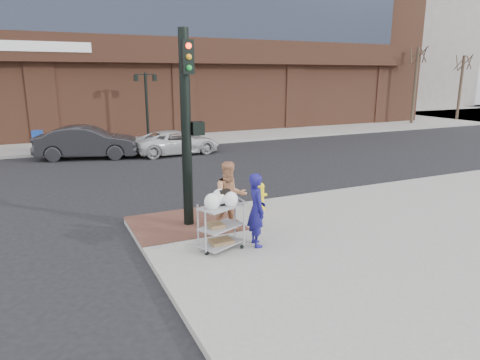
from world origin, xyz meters
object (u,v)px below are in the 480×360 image
utility_cart (221,223)px  pedestrian_tan (230,197)px  traffic_signal_pole (187,124)px  sedan_dark (87,142)px  lamp_post (146,99)px  minivan_white (177,142)px  fire_hydrant (261,196)px  woman_blue (257,210)px

utility_cart → pedestrian_tan: bearing=55.7°
traffic_signal_pole → utility_cart: 2.79m
pedestrian_tan → sedan_dark: 12.83m
lamp_post → utility_cart: 17.37m
pedestrian_tan → traffic_signal_pole: bearing=134.7°
traffic_signal_pole → utility_cart: bearing=-86.4°
lamp_post → minivan_white: lamp_post is taller
fire_hydrant → sedan_dark: bearing=108.0°
lamp_post → traffic_signal_pole: traffic_signal_pole is taller
sedan_dark → traffic_signal_pole: bearing=-157.5°
utility_cart → traffic_signal_pole: bearing=93.6°
woman_blue → pedestrian_tan: size_ratio=0.96×
pedestrian_tan → fire_hydrant: pedestrian_tan is taller
woman_blue → sedan_dark: woman_blue is taller
minivan_white → fire_hydrant: bearing=174.0°
pedestrian_tan → fire_hydrant: (1.57, 1.30, -0.50)m
pedestrian_tan → utility_cart: 1.19m
lamp_post → sedan_dark: 5.50m
minivan_white → utility_cart: bearing=164.9°
pedestrian_tan → sedan_dark: pedestrian_tan is taller
lamp_post → sedan_dark: (-3.83, -3.51, -1.82)m
sedan_dark → utility_cart: sedan_dark is taller
woman_blue → minivan_white: (2.06, 13.05, -0.40)m
utility_cart → fire_hydrant: size_ratio=1.73×
minivan_white → fire_hydrant: 10.66m
pedestrian_tan → minivan_white: bearing=84.4°
sedan_dark → fire_hydrant: 11.93m
woman_blue → minivan_white: woman_blue is taller
lamp_post → sedan_dark: size_ratio=0.82×
lamp_post → woman_blue: lamp_post is taller
fire_hydrant → lamp_post: bearing=89.5°
woman_blue → utility_cart: 0.88m
traffic_signal_pole → sedan_dark: size_ratio=1.03×
woman_blue → minivan_white: size_ratio=0.39×
pedestrian_tan → fire_hydrant: 2.10m
minivan_white → utility_cart: (-2.89, -12.90, 0.16)m
pedestrian_tan → minivan_white: 12.16m
utility_cart → fire_hydrant: 3.17m
lamp_post → utility_cart: lamp_post is taller
pedestrian_tan → fire_hydrant: bearing=44.8°
minivan_white → traffic_signal_pole: bearing=162.3°
lamp_post → woman_blue: 17.40m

